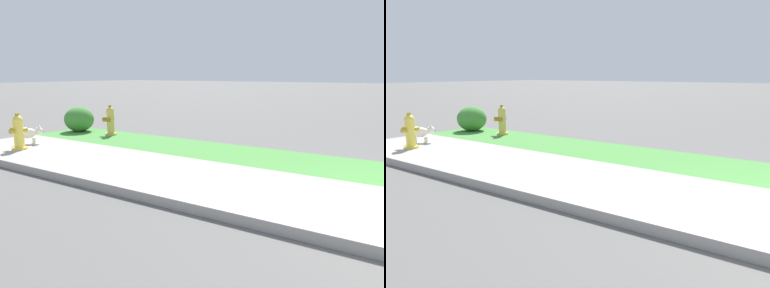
# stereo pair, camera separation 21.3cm
# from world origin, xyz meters

# --- Properties ---
(fire_hydrant_near_corner) EXTENTS (0.33, 0.36, 0.73)m
(fire_hydrant_near_corner) POSITION_xyz_m (-7.36, 2.09, 0.35)
(fire_hydrant_near_corner) COLOR gold
(fire_hydrant_near_corner) RESTS_ON ground
(fire_hydrant_at_driveway) EXTENTS (0.34, 0.37, 0.73)m
(fire_hydrant_at_driveway) POSITION_xyz_m (-7.55, -0.20, 0.35)
(fire_hydrant_at_driveway) COLOR yellow
(fire_hydrant_at_driveway) RESTS_ON ground
(small_white_dog) EXTENTS (0.39, 0.46, 0.43)m
(small_white_dog) POSITION_xyz_m (-7.90, 0.28, 0.24)
(small_white_dog) COLOR silver
(small_white_dog) RESTS_ON ground
(shrub_bush_near_lamp) EXTENTS (0.76, 0.76, 0.64)m
(shrub_bush_near_lamp) POSITION_xyz_m (-8.46, 2.06, 0.32)
(shrub_bush_near_lamp) COLOR #3D7F33
(shrub_bush_near_lamp) RESTS_ON ground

